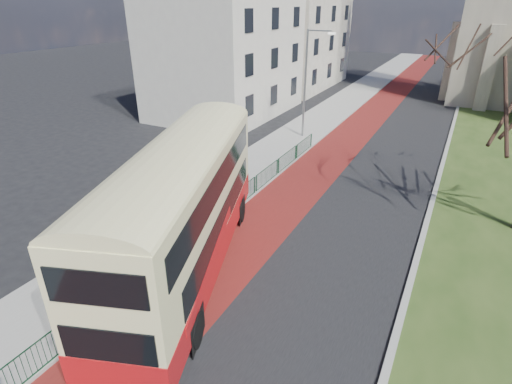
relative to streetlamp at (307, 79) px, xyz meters
The scene contains 11 objects.
ground 19.08m from the streetlamp, 76.42° to the right, with size 160.00×160.00×0.00m, color black.
road_carriageway 7.70m from the streetlamp, 18.88° to the left, with size 9.00×120.00×0.01m, color black.
bus_lane 5.91m from the streetlamp, 32.43° to the left, with size 3.40×120.00×0.01m, color #591414.
pavement_west 5.00m from the streetlamp, 108.07° to the left, with size 4.00×120.00×0.12m, color gray.
kerb_west 5.13m from the streetlamp, 56.03° to the left, with size 0.25×120.00×0.13m, color #999993.
kerb_east 12.07m from the streetlamp, 20.95° to the left, with size 0.25×80.00×0.13m, color #999993.
pedestrian_railing 14.64m from the streetlamp, 84.30° to the right, with size 0.07×24.00×1.12m.
street_block_near 10.62m from the streetlamp, 157.49° to the left, with size 10.30×14.30×13.00m.
street_block_far 22.24m from the streetlamp, 115.76° to the left, with size 10.30×16.30×11.50m.
streetlamp is the anchor object (origin of this frame).
bus 18.81m from the streetlamp, 83.02° to the right, with size 6.92×12.80×5.25m.
Camera 1 is at (6.55, -11.20, 9.93)m, focal length 28.00 mm.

